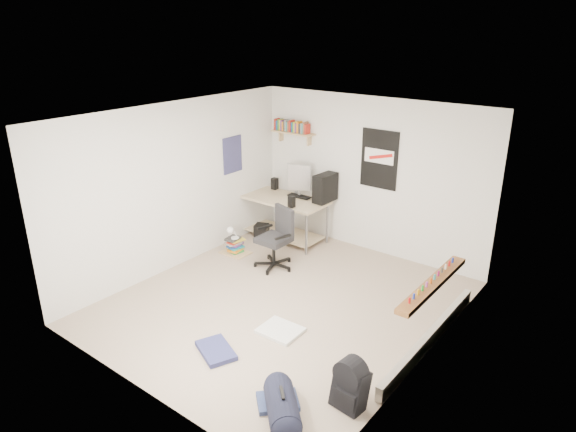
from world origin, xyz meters
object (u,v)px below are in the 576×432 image
Objects in this scene: duffel_bag at (282,407)px; desk at (281,218)px; backpack at (350,388)px; book_stack at (235,245)px; office_chair at (274,237)px.

desk is at bearing 172.16° from duffel_bag.
duffel_bag is (-0.41, -0.56, -0.06)m from backpack.
backpack is (3.15, -2.87, -0.16)m from desk.
book_stack is at bearing -176.67° from duffel_bag.
desk is at bearing 79.10° from book_stack.
book_stack is (-3.33, 1.92, -0.05)m from backpack.
desk is 1.00m from book_stack.
backpack is 0.69m from duffel_bag.
office_chair is at bearing -0.11° from book_stack.
office_chair is at bearing 148.72° from backpack.
backpack is at bearing -61.16° from desk.
backpack is (2.52, -1.91, -0.29)m from office_chair.
office_chair is 0.88m from book_stack.
book_stack is (-0.81, 0.00, -0.34)m from office_chair.
duffel_bag is (2.74, -3.43, -0.22)m from desk.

